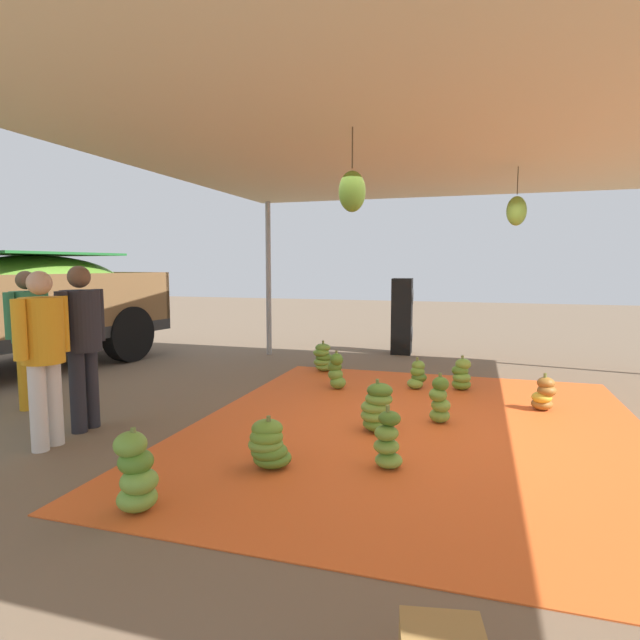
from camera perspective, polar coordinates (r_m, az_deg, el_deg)
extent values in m
plane|color=brown|center=(6.74, -15.92, -9.05)|extent=(40.00, 40.00, 0.00)
cube|color=#E05B23|center=(5.74, 10.68, -11.54)|extent=(5.57, 4.70, 0.01)
cylinder|color=#9EA0A5|center=(10.03, -5.71, 4.51)|extent=(0.10, 0.10, 2.94)
cube|color=beige|center=(5.61, 11.30, 18.67)|extent=(8.00, 7.00, 0.06)
cylinder|color=#4C422D|center=(4.79, 3.60, 18.46)|extent=(0.01, 0.01, 0.35)
ellipsoid|color=#60932D|center=(4.72, 3.57, 13.99)|extent=(0.24, 0.24, 0.36)
cylinder|color=#4C422D|center=(6.98, 21.00, 14.20)|extent=(0.01, 0.01, 0.34)
ellipsoid|color=#75A83D|center=(6.94, 20.89, 11.19)|extent=(0.24, 0.24, 0.36)
ellipsoid|color=#60932D|center=(5.51, 6.48, -11.31)|extent=(0.41, 0.41, 0.15)
ellipsoid|color=#75A83D|center=(5.49, 6.17, -10.43)|extent=(0.40, 0.40, 0.15)
ellipsoid|color=#75A83D|center=(5.48, 6.12, -9.53)|extent=(0.41, 0.41, 0.15)
ellipsoid|color=#6B9E38|center=(5.46, 6.51, -8.66)|extent=(0.38, 0.38, 0.15)
ellipsoid|color=#477523|center=(5.45, 6.62, -7.74)|extent=(0.31, 0.31, 0.15)
cylinder|color=olive|center=(5.44, 6.36, -7.12)|extent=(0.04, 0.04, 0.12)
ellipsoid|color=#75A83D|center=(4.60, 7.60, -15.09)|extent=(0.30, 0.30, 0.13)
ellipsoid|color=#75A83D|center=(4.57, 7.34, -13.66)|extent=(0.29, 0.29, 0.13)
ellipsoid|color=#6B9E38|center=(4.52, 7.35, -12.28)|extent=(0.24, 0.24, 0.13)
ellipsoid|color=#477523|center=(4.52, 7.68, -10.72)|extent=(0.27, 0.27, 0.13)
cylinder|color=olive|center=(4.49, 7.50, -10.03)|extent=(0.04, 0.04, 0.12)
ellipsoid|color=#75A83D|center=(7.39, 10.46, -6.92)|extent=(0.28, 0.28, 0.15)
ellipsoid|color=#477523|center=(7.42, 10.89, -6.23)|extent=(0.29, 0.29, 0.15)
ellipsoid|color=#60932D|center=(7.38, 10.72, -5.62)|extent=(0.22, 0.22, 0.15)
ellipsoid|color=#6B9E38|center=(7.39, 10.81, -4.96)|extent=(0.26, 0.26, 0.15)
cylinder|color=olive|center=(7.35, 10.69, -4.54)|extent=(0.04, 0.04, 0.12)
ellipsoid|color=#75A83D|center=(8.49, 0.53, -5.17)|extent=(0.35, 0.35, 0.14)
ellipsoid|color=#75A83D|center=(8.47, 0.27, -4.66)|extent=(0.39, 0.39, 0.14)
ellipsoid|color=#518428|center=(8.46, 0.45, -4.13)|extent=(0.35, 0.35, 0.14)
ellipsoid|color=#6B9E38|center=(8.42, 0.13, -3.62)|extent=(0.37, 0.37, 0.14)
ellipsoid|color=#6B9E38|center=(8.44, 0.32, -3.07)|extent=(0.28, 0.28, 0.14)
cylinder|color=olive|center=(8.40, 0.35, -2.69)|extent=(0.04, 0.04, 0.12)
ellipsoid|color=#60932D|center=(7.48, 15.34, -6.84)|extent=(0.35, 0.35, 0.16)
ellipsoid|color=#6B9E38|center=(7.44, 15.39, -6.16)|extent=(0.35, 0.35, 0.16)
ellipsoid|color=#518428|center=(7.45, 15.21, -5.41)|extent=(0.25, 0.25, 0.16)
ellipsoid|color=#75A83D|center=(7.43, 15.54, -4.71)|extent=(0.29, 0.29, 0.16)
cylinder|color=olive|center=(7.41, 15.46, -4.26)|extent=(0.04, 0.04, 0.12)
ellipsoid|color=#6B9E38|center=(7.27, 1.99, -6.92)|extent=(0.32, 0.32, 0.17)
ellipsoid|color=#6B9E38|center=(7.27, 1.72, -6.04)|extent=(0.30, 0.30, 0.17)
ellipsoid|color=#518428|center=(7.27, 1.65, -5.16)|extent=(0.28, 0.28, 0.17)
ellipsoid|color=#518428|center=(7.20, 1.85, -4.38)|extent=(0.23, 0.23, 0.17)
cylinder|color=olive|center=(7.21, 1.83, -3.89)|extent=(0.04, 0.04, 0.12)
ellipsoid|color=#75A83D|center=(4.04, -19.54, -18.05)|extent=(0.32, 0.32, 0.18)
ellipsoid|color=#75A83D|center=(3.97, -19.35, -16.44)|extent=(0.36, 0.36, 0.18)
ellipsoid|color=#518428|center=(3.96, -19.69, -14.51)|extent=(0.33, 0.33, 0.18)
ellipsoid|color=#6B9E38|center=(3.90, -20.23, -12.77)|extent=(0.31, 0.31, 0.18)
cylinder|color=olive|center=(3.88, -19.91, -11.96)|extent=(0.04, 0.04, 0.12)
ellipsoid|color=#75A83D|center=(5.91, 13.07, -10.22)|extent=(0.31, 0.31, 0.16)
ellipsoid|color=#75A83D|center=(5.86, 13.20, -9.15)|extent=(0.28, 0.28, 0.16)
ellipsoid|color=#6B9E38|center=(5.81, 12.90, -8.06)|extent=(0.27, 0.27, 0.16)
ellipsoid|color=#477523|center=(5.79, 13.17, -6.90)|extent=(0.26, 0.26, 0.16)
cylinder|color=olive|center=(5.78, 13.12, -6.30)|extent=(0.04, 0.04, 0.12)
ellipsoid|color=#996628|center=(6.79, 23.30, -8.51)|extent=(0.34, 0.34, 0.14)
ellipsoid|color=gold|center=(6.74, 23.29, -7.84)|extent=(0.32, 0.32, 0.14)
ellipsoid|color=#996628|center=(6.72, 23.76, -7.14)|extent=(0.28, 0.28, 0.14)
ellipsoid|color=#996628|center=(6.72, 23.68, -6.39)|extent=(0.29, 0.29, 0.14)
cylinder|color=olive|center=(6.70, 23.60, -5.90)|extent=(0.04, 0.04, 0.12)
ellipsoid|color=#518428|center=(4.59, -5.28, -14.92)|extent=(0.45, 0.45, 0.16)
ellipsoid|color=#518428|center=(4.55, -5.62, -14.25)|extent=(0.38, 0.38, 0.16)
ellipsoid|color=#6B9E38|center=(4.54, -6.01, -13.48)|extent=(0.41, 0.41, 0.16)
ellipsoid|color=#60932D|center=(4.52, -5.94, -12.72)|extent=(0.40, 0.40, 0.16)
ellipsoid|color=#60932D|center=(4.53, -5.86, -11.83)|extent=(0.35, 0.35, 0.16)
cylinder|color=olive|center=(4.48, -5.70, -11.23)|extent=(0.04, 0.04, 0.12)
cube|color=brown|center=(9.21, -24.38, 1.90)|extent=(3.77, 0.63, 0.90)
cube|color=brown|center=(11.33, -21.08, 2.70)|extent=(0.44, 2.44, 0.90)
ellipsoid|color=#60932D|center=(10.14, -28.76, 2.89)|extent=(3.61, 2.53, 1.21)
cube|color=#237533|center=(10.13, -28.94, 6.42)|extent=(2.53, 2.18, 0.04)
cylinder|color=black|center=(9.92, -20.39, -1.46)|extent=(1.03, 0.42, 1.00)
cylinder|color=black|center=(11.64, -28.15, -0.74)|extent=(1.03, 0.42, 1.00)
cylinder|color=silver|center=(5.52, -28.67, -8.54)|extent=(0.15, 0.15, 0.82)
cylinder|color=silver|center=(5.64, -27.32, -8.16)|extent=(0.15, 0.15, 0.82)
cylinder|color=orange|center=(5.45, -28.36, -1.01)|extent=(0.38, 0.38, 0.61)
cylinder|color=orange|center=(5.28, -30.29, -0.94)|extent=(0.12, 0.12, 0.55)
cylinder|color=orange|center=(5.62, -26.58, -0.38)|extent=(0.12, 0.12, 0.55)
sphere|color=tan|center=(5.42, -28.59, 3.62)|extent=(0.22, 0.22, 0.22)
cylinder|color=#26262D|center=(5.93, -25.19, -7.26)|extent=(0.16, 0.16, 0.84)
cylinder|color=#26262D|center=(6.07, -23.98, -6.91)|extent=(0.16, 0.16, 0.84)
cylinder|color=#26262D|center=(5.89, -24.89, -0.06)|extent=(0.39, 0.39, 0.63)
cylinder|color=#26262D|center=(5.70, -26.61, 0.03)|extent=(0.12, 0.12, 0.56)
cylinder|color=#26262D|center=(6.07, -23.30, 0.51)|extent=(0.12, 0.12, 0.56)
sphere|color=brown|center=(5.86, -25.08, 4.34)|extent=(0.23, 0.23, 0.23)
cylinder|color=orange|center=(7.13, -29.82, -5.45)|extent=(0.15, 0.15, 0.81)
cylinder|color=orange|center=(7.25, -28.76, -5.21)|extent=(0.15, 0.15, 0.81)
cylinder|color=#337A4C|center=(7.10, -29.58, 0.32)|extent=(0.37, 0.37, 0.61)
cylinder|color=#337A4C|center=(6.93, -31.07, 0.40)|extent=(0.12, 0.12, 0.54)
cylinder|color=#337A4C|center=(7.26, -28.19, 0.77)|extent=(0.12, 0.12, 0.54)
sphere|color=brown|center=(7.07, -29.76, 3.85)|extent=(0.22, 0.22, 0.22)
cube|color=black|center=(10.28, 9.00, -1.48)|extent=(0.49, 0.41, 0.80)
cylinder|color=#383838|center=(10.26, 10.12, -1.51)|extent=(0.30, 0.04, 0.30)
cube|color=black|center=(10.21, 9.07, 2.65)|extent=(0.49, 0.41, 0.68)
cylinder|color=#383838|center=(10.19, 10.20, 2.62)|extent=(0.30, 0.04, 0.30)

